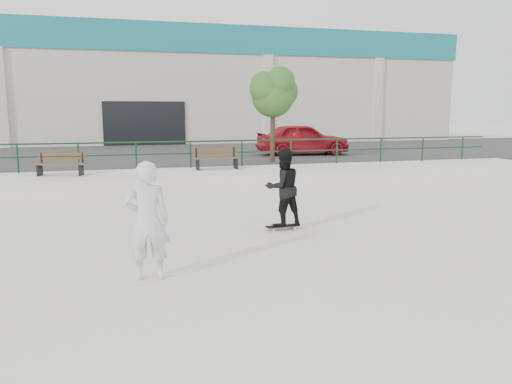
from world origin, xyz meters
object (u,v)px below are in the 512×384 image
object	(u,v)px
tree	(273,91)
seated_skater	(147,221)
skateboard	(283,226)
standing_skater	(283,188)
bench_right	(216,159)
red_car	(303,139)
bench_left	(61,164)

from	to	relation	value
tree	seated_skater	size ratio (longest dim) A/B	2.06
skateboard	standing_skater	xyz separation A→B (m)	(0.00, 0.00, 0.89)
bench_right	red_car	world-z (taller)	red_car
bench_left	tree	distance (m)	8.86
red_car	skateboard	bearing A→B (deg)	161.70
bench_left	bench_right	distance (m)	5.38
bench_left	seated_skater	distance (m)	10.19
red_car	skateboard	size ratio (longest dim) A/B	5.64
standing_skater	seated_skater	xyz separation A→B (m)	(-3.11, -2.60, -0.01)
tree	red_car	distance (m)	4.39
skateboard	red_car	bearing A→B (deg)	61.43
bench_right	red_car	bearing A→B (deg)	41.54
bench_left	standing_skater	xyz separation A→B (m)	(5.40, -7.33, 0.09)
skateboard	seated_skater	bearing A→B (deg)	-146.20
bench_left	red_car	bearing A→B (deg)	38.37
skateboard	seated_skater	distance (m)	4.15
standing_skater	seated_skater	size ratio (longest dim) A/B	0.91
tree	bench_right	bearing A→B (deg)	-145.53
tree	standing_skater	distance (m)	10.32
skateboard	seated_skater	size ratio (longest dim) A/B	0.42
tree	bench_left	bearing A→B (deg)	-164.25
bench_right	red_car	xyz separation A→B (m)	(5.22, 4.87, 0.37)
skateboard	standing_skater	size ratio (longest dim) A/B	0.46
standing_skater	seated_skater	distance (m)	4.06
red_car	standing_skater	xyz separation A→B (m)	(-5.19, -12.58, -0.30)
tree	seated_skater	world-z (taller)	tree
bench_right	seated_skater	distance (m)	10.76
seated_skater	bench_right	bearing A→B (deg)	-103.31
bench_left	standing_skater	size ratio (longest dim) A/B	0.98
bench_left	red_car	size ratio (longest dim) A/B	0.38
bench_left	skateboard	xyz separation A→B (m)	(5.40, -7.33, -0.80)
bench_right	seated_skater	bearing A→B (deg)	-108.04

